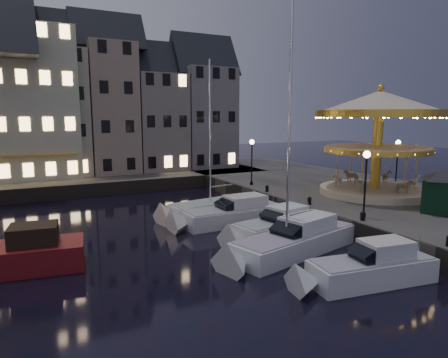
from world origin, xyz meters
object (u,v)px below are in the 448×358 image
streetlamp_c (252,156)px  bollard_c (309,200)px  motorboat_b (364,271)px  motorboat_c (291,242)px  bollard_b (363,216)px  carousel (379,123)px  motorboat_e (229,215)px  streetlamp_b (366,174)px  motorboat_d (274,229)px  bollard_d (267,188)px  ticket_kiosk (441,183)px  streetlamp_d (397,156)px  red_fishing_boat (6,258)px  motorboat_f (213,209)px

streetlamp_c → bollard_c: size_ratio=7.32×
motorboat_b → motorboat_c: 4.82m
bollard_b → carousel: size_ratio=0.06×
motorboat_e → carousel: 14.17m
streetlamp_b → motorboat_d: size_ratio=0.59×
bollard_d → ticket_kiosk: (5.78, -11.48, 1.71)m
streetlamp_c → ticket_kiosk: size_ratio=1.23×
motorboat_e → ticket_kiosk: 14.06m
streetlamp_c → bollard_c: (-0.60, -9.00, -2.41)m
streetlamp_d → motorboat_e: 17.58m
bollard_b → red_fishing_boat: bearing=167.2°
streetlamp_c → carousel: 11.09m
bollard_c → carousel: bearing=4.9°
streetlamp_b → streetlamp_d: 13.29m
streetlamp_b → streetlamp_d: bearing=31.8°
streetlamp_c → bollard_c: 9.34m
motorboat_b → motorboat_c: bearing=95.7°
streetlamp_c → motorboat_c: bearing=-112.7°
bollard_b → motorboat_d: 5.43m
bollard_b → bollard_c: bearing=90.0°
streetlamp_d → motorboat_c: 18.93m
streetlamp_b → red_fishing_boat: (-19.81, 3.86, -3.32)m
bollard_d → motorboat_d: motorboat_d is taller
streetlamp_c → bollard_d: (-0.60, -3.50, -2.41)m
motorboat_d → motorboat_e: same height
bollard_c → motorboat_b: size_ratio=0.08×
streetlamp_c → bollard_b: size_ratio=7.32×
motorboat_e → ticket_kiosk: bearing=-36.2°
motorboat_c → motorboat_e: 7.06m
motorboat_d → red_fishing_boat: bearing=174.1°
motorboat_e → streetlamp_b: bearing=-48.3°
motorboat_f → ticket_kiosk: motorboat_f is taller
streetlamp_c → red_fishing_boat: (-19.81, -9.64, -3.32)m
carousel → motorboat_c: bearing=-156.1°
motorboat_e → motorboat_b: bearing=-87.0°
carousel → ticket_kiosk: size_ratio=2.94×
motorboat_d → red_fishing_boat: 14.77m
streetlamp_c → motorboat_b: streetlamp_c is taller
bollard_d → motorboat_c: motorboat_c is taller
bollard_c → motorboat_e: 5.86m
bollard_c → motorboat_f: bearing=137.9°
streetlamp_d → motorboat_f: (-17.27, 2.35, -3.49)m
motorboat_c → motorboat_e: (-0.15, 7.06, -0.04)m
bollard_c → carousel: (7.20, 0.62, 5.44)m
motorboat_c → motorboat_b: bearing=-84.3°
carousel → ticket_kiosk: 7.70m
motorboat_f → motorboat_e: bearing=-89.7°
bollard_b → bollard_d: size_ratio=1.00×
motorboat_c → bollard_b: bearing=-1.2°
bollard_c → streetlamp_c: bearing=86.2°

